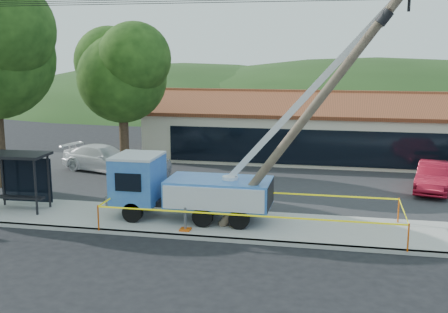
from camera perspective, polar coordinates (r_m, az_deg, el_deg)
ground at (r=20.48m, az=-5.01°, el=-10.24°), size 120.00×120.00×0.00m
curb at (r=22.35m, az=-3.46°, el=-8.18°), size 60.00×0.25×0.15m
sidewalk at (r=24.10m, az=-2.28°, el=-6.75°), size 60.00×4.00×0.15m
parking_lot at (r=31.65m, az=1.21°, el=-2.51°), size 60.00×12.00×0.10m
strip_mall at (r=38.69m, az=9.23°, el=2.56°), size 22.50×8.53×4.67m
tree_lot at (r=33.74m, az=-10.34°, el=8.72°), size 6.30×5.60×8.94m
hill_west at (r=76.48m, az=-4.01°, el=5.28°), size 78.40×56.00×28.00m
hill_center at (r=73.79m, az=15.10°, el=4.73°), size 89.60×64.00×32.00m
utility_truck at (r=24.10m, az=-3.58°, el=-2.81°), size 12.05×3.68×9.59m
leaning_pole at (r=21.98m, az=9.37°, el=5.29°), size 7.09×1.96×9.55m
bus_shelter at (r=27.08m, az=-20.03°, el=-1.09°), size 2.77×1.77×2.61m
caution_tape at (r=23.16m, az=2.86°, el=-5.25°), size 12.00×3.66×1.06m
car_silver at (r=31.22m, az=-7.85°, el=-2.89°), size 2.00×4.37×1.45m
car_red at (r=31.24m, az=20.46°, el=-3.48°), size 2.57×4.82×1.51m
car_white at (r=34.88m, az=-12.12°, el=-1.59°), size 5.72×3.54×1.55m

